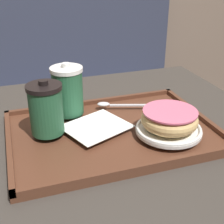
{
  "coord_description": "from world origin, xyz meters",
  "views": [
    {
      "loc": [
        -0.25,
        -0.67,
        1.13
      ],
      "look_at": [
        -0.03,
        -0.02,
        0.79
      ],
      "focal_mm": 50.0,
      "sensor_mm": 36.0,
      "label": 1
    }
  ],
  "objects_px": {
    "coffee_cup_front": "(46,108)",
    "spoon": "(113,104)",
    "coffee_cup_rear": "(68,90)",
    "donut_chocolate_glazed": "(170,119)"
  },
  "relations": [
    {
      "from": "coffee_cup_front",
      "to": "spoon",
      "type": "bearing_deg",
      "value": 23.96
    },
    {
      "from": "coffee_cup_front",
      "to": "coffee_cup_rear",
      "type": "xyz_separation_m",
      "value": [
        0.07,
        0.08,
        0.0
      ]
    },
    {
      "from": "donut_chocolate_glazed",
      "to": "spoon",
      "type": "relative_size",
      "value": 0.85
    },
    {
      "from": "coffee_cup_front",
      "to": "coffee_cup_rear",
      "type": "distance_m",
      "value": 0.11
    },
    {
      "from": "coffee_cup_front",
      "to": "donut_chocolate_glazed",
      "type": "bearing_deg",
      "value": -19.18
    },
    {
      "from": "coffee_cup_front",
      "to": "spoon",
      "type": "xyz_separation_m",
      "value": [
        0.19,
        0.09,
        -0.06
      ]
    },
    {
      "from": "coffee_cup_front",
      "to": "spoon",
      "type": "distance_m",
      "value": 0.22
    },
    {
      "from": "coffee_cup_front",
      "to": "coffee_cup_rear",
      "type": "bearing_deg",
      "value": 50.78
    },
    {
      "from": "coffee_cup_rear",
      "to": "coffee_cup_front",
      "type": "bearing_deg",
      "value": -129.22
    },
    {
      "from": "coffee_cup_front",
      "to": "spoon",
      "type": "height_order",
      "value": "coffee_cup_front"
    }
  ]
}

